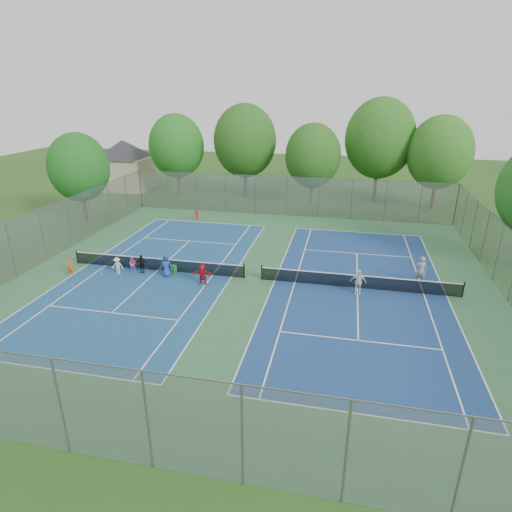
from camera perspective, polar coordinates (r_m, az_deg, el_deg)
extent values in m
plane|color=#264F18|center=(29.35, -0.41, -3.06)|extent=(120.00, 120.00, 0.00)
cube|color=#30663C|center=(29.34, -0.41, -3.05)|extent=(32.00, 32.00, 0.01)
cube|color=navy|center=(31.48, -12.96, -1.85)|extent=(10.97, 23.77, 0.01)
cube|color=navy|center=(28.79, 13.36, -4.16)|extent=(10.97, 23.77, 0.01)
cube|color=black|center=(31.31, -13.02, -1.11)|extent=(12.87, 0.10, 0.91)
cube|color=black|center=(28.61, 13.44, -3.37)|extent=(12.87, 0.10, 0.91)
cube|color=gray|center=(43.66, 4.16, 7.92)|extent=(32.00, 0.10, 4.00)
cube|color=gray|center=(15.44, -14.24, -20.59)|extent=(32.00, 0.10, 4.00)
cube|color=gray|center=(35.46, -26.58, 2.45)|extent=(0.10, 32.00, 4.00)
cube|color=#B7A88C|center=(58.16, -16.98, 10.47)|extent=(6.00, 5.00, 4.00)
pyramid|color=#2D2D33|center=(57.57, -17.44, 14.56)|extent=(11.03, 11.03, 2.20)
cylinder|color=#443326|center=(53.02, -10.25, 9.78)|extent=(0.36, 0.36, 3.50)
ellipsoid|color=#22651D|center=(52.36, -10.56, 14.23)|extent=(6.40, 6.40, 7.36)
cylinder|color=#443326|center=(51.49, -1.43, 9.97)|extent=(0.36, 0.36, 3.85)
ellipsoid|color=#255719|center=(50.77, -1.48, 15.09)|extent=(7.20, 7.20, 8.28)
cylinder|color=#443326|center=(48.39, 7.37, 8.63)|extent=(0.36, 0.36, 3.15)
ellipsoid|color=#255919|center=(47.70, 7.59, 13.11)|extent=(6.00, 6.00, 6.90)
cylinder|color=#443326|center=(51.17, 15.64, 9.32)|extent=(0.36, 0.36, 4.20)
ellipsoid|color=#29601B|center=(50.43, 16.21, 14.81)|extent=(7.60, 7.60, 8.74)
cylinder|color=#443326|center=(50.04, 22.61, 7.79)|extent=(0.36, 0.36, 3.50)
ellipsoid|color=#2D671D|center=(49.33, 23.32, 12.55)|extent=(6.60, 6.60, 7.59)
cylinder|color=#443326|center=(45.03, -21.90, 6.29)|extent=(0.36, 0.36, 3.15)
ellipsoid|color=#1B5A1A|center=(44.31, -22.56, 10.86)|extent=(5.60, 5.60, 6.44)
cube|color=blue|center=(31.83, -16.06, -1.66)|extent=(0.38, 0.38, 0.27)
cube|color=green|center=(30.61, -10.91, -1.78)|extent=(0.37, 0.37, 0.62)
imported|color=orange|center=(32.28, -23.50, -1.37)|extent=(0.49, 0.35, 1.26)
imported|color=#DA5494|center=(31.46, -16.09, -1.09)|extent=(0.64, 0.56, 1.13)
imported|color=silver|center=(31.41, -17.99, -1.26)|extent=(0.83, 0.53, 1.23)
imported|color=black|center=(31.12, -15.02, -1.02)|extent=(0.84, 0.52, 1.33)
imported|color=navy|center=(30.06, -11.90, -1.26)|extent=(0.87, 0.65, 1.61)
imported|color=maroon|center=(28.44, -7.15, -2.41)|extent=(1.42, 0.52, 1.50)
imported|color=red|center=(42.83, -7.88, 5.45)|extent=(0.68, 0.41, 1.02)
imported|color=gray|center=(30.40, 21.14, -1.74)|extent=(0.73, 0.51, 1.90)
imported|color=silver|center=(27.69, 13.47, -3.37)|extent=(1.00, 0.46, 1.66)
sphere|color=yellow|center=(30.87, -23.24, -3.57)|extent=(0.07, 0.07, 0.07)
sphere|color=#AAC32D|center=(26.69, -16.19, -6.55)|extent=(0.07, 0.07, 0.07)
sphere|color=#BEE835|center=(25.35, -10.62, -7.58)|extent=(0.07, 0.07, 0.07)
sphere|color=#ADD331|center=(25.10, -9.22, -7.79)|extent=(0.07, 0.07, 0.07)
sphere|color=yellow|center=(31.87, -19.89, -2.30)|extent=(0.07, 0.07, 0.07)
sphere|color=gold|center=(29.73, -24.89, -4.80)|extent=(0.07, 0.07, 0.07)
sphere|color=#D8EF37|center=(30.92, -17.53, -2.73)|extent=(0.07, 0.07, 0.07)
sphere|color=gold|center=(28.47, -14.17, -4.50)|extent=(0.07, 0.07, 0.07)
sphere|color=yellow|center=(26.71, -11.46, -6.06)|extent=(0.07, 0.07, 0.07)
sphere|color=#ABD130|center=(29.32, -8.08, -3.24)|extent=(0.07, 0.07, 0.07)
sphere|color=#DDED37|center=(24.99, -13.72, -8.31)|extent=(0.07, 0.07, 0.07)
sphere|color=#B4C72E|center=(27.58, -10.33, -5.05)|extent=(0.07, 0.07, 0.07)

